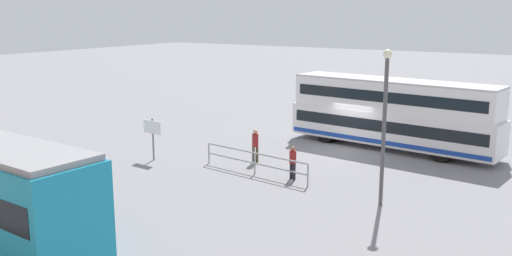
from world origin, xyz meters
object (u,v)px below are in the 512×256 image
pedestrian_near_railing (255,143)px  pedestrian_crossing (293,160)px  info_sign (152,131)px  street_lamp (385,115)px  double_decker_bus (392,114)px

pedestrian_near_railing → pedestrian_crossing: pedestrian_near_railing is taller
info_sign → street_lamp: bearing=179.0°
pedestrian_crossing → street_lamp: street_lamp is taller
pedestrian_near_railing → pedestrian_crossing: 3.39m
pedestrian_crossing → info_sign: bearing=6.7°
double_decker_bus → pedestrian_near_railing: (4.89, 6.65, -1.00)m
street_lamp → info_sign: bearing=-1.0°
pedestrian_crossing → info_sign: size_ratio=0.72×
street_lamp → double_decker_bus: bearing=-73.2°
double_decker_bus → pedestrian_near_railing: bearing=53.7°
pedestrian_near_railing → street_lamp: 8.57m
pedestrian_near_railing → info_sign: size_ratio=0.80×
double_decker_bus → info_sign: bearing=43.2°
pedestrian_crossing → street_lamp: size_ratio=0.25×
pedestrian_near_railing → info_sign: 5.40m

